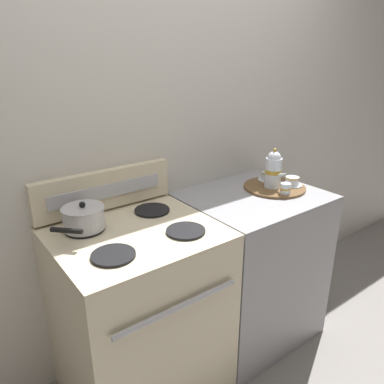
% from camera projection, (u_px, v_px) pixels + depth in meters
% --- Properties ---
extents(ground_plane, '(6.00, 6.00, 0.00)m').
position_uv_depth(ground_plane, '(201.00, 353.00, 2.21)').
color(ground_plane, gray).
extents(wall_back, '(6.00, 0.05, 2.20)m').
position_uv_depth(wall_back, '(164.00, 161.00, 2.08)').
color(wall_back, beige).
rests_on(wall_back, ground).
extents(stove, '(0.73, 0.67, 0.93)m').
position_uv_depth(stove, '(140.00, 315.00, 1.83)').
color(stove, beige).
rests_on(stove, ground).
extents(control_panel, '(0.72, 0.05, 0.20)m').
position_uv_depth(control_panel, '(105.00, 190.00, 1.85)').
color(control_panel, beige).
rests_on(control_panel, stove).
extents(side_counter, '(0.76, 0.64, 0.92)m').
position_uv_depth(side_counter, '(249.00, 266.00, 2.26)').
color(side_counter, '#939399').
rests_on(side_counter, ground).
extents(saucepan, '(0.26, 0.26, 0.13)m').
position_uv_depth(saucepan, '(83.00, 218.00, 1.65)').
color(saucepan, '#B7B7BC').
rests_on(saucepan, stove).
extents(serving_tray, '(0.36, 0.36, 0.01)m').
position_uv_depth(serving_tray, '(274.00, 187.00, 2.19)').
color(serving_tray, brown).
rests_on(serving_tray, side_counter).
extents(teapot, '(0.09, 0.15, 0.23)m').
position_uv_depth(teapot, '(274.00, 170.00, 2.13)').
color(teapot, silver).
rests_on(teapot, serving_tray).
extents(teacup_left, '(0.12, 0.12, 0.05)m').
position_uv_depth(teacup_left, '(292.00, 181.00, 2.19)').
color(teacup_left, silver).
rests_on(teacup_left, serving_tray).
extents(teacup_right, '(0.12, 0.12, 0.05)m').
position_uv_depth(teacup_right, '(268.00, 176.00, 2.27)').
color(teacup_right, silver).
rests_on(teacup_right, serving_tray).
extents(creamer_jug, '(0.06, 0.06, 0.06)m').
position_uv_depth(creamer_jug, '(285.00, 189.00, 2.06)').
color(creamer_jug, silver).
rests_on(creamer_jug, serving_tray).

